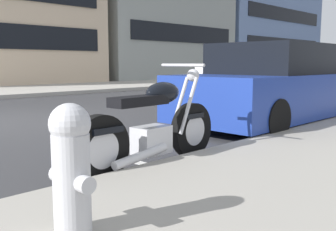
% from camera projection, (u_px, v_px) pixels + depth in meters
% --- Properties ---
extents(sidewalk_far_curb, '(120.00, 5.00, 0.14)m').
position_uv_depth(sidewalk_far_curb, '(168.00, 83.00, 20.83)').
color(sidewalk_far_curb, '#ADA89E').
rests_on(sidewalk_far_curb, ground).
extents(parking_stall_stripe, '(0.12, 2.20, 0.01)m').
position_uv_depth(parking_stall_stripe, '(126.00, 159.00, 4.60)').
color(parking_stall_stripe, silver).
rests_on(parking_stall_stripe, ground).
extents(parked_motorcycle, '(2.06, 0.62, 1.13)m').
position_uv_depth(parked_motorcycle, '(153.00, 129.00, 4.16)').
color(parked_motorcycle, black).
rests_on(parked_motorcycle, ground).
extents(parked_car_across_street, '(4.37, 1.89, 1.48)m').
position_uv_depth(parked_car_across_street, '(275.00, 86.00, 7.26)').
color(parked_car_across_street, navy).
rests_on(parked_car_across_street, ground).
extents(car_opposite_curb, '(4.51, 1.82, 1.45)m').
position_uv_depth(car_opposite_curb, '(236.00, 72.00, 20.00)').
color(car_opposite_curb, silver).
rests_on(car_opposite_curb, ground).
extents(fire_hydrant, '(0.24, 0.36, 0.77)m').
position_uv_depth(fire_hydrant, '(71.00, 165.00, 2.24)').
color(fire_hydrant, '#B7B7BC').
rests_on(fire_hydrant, sidewalk_near_curb).
extents(townhouse_behind_pole, '(14.24, 9.05, 12.37)m').
position_uv_depth(townhouse_behind_pole, '(243.00, 9.00, 36.67)').
color(townhouse_behind_pole, '#6B84B2').
rests_on(townhouse_behind_pole, ground).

